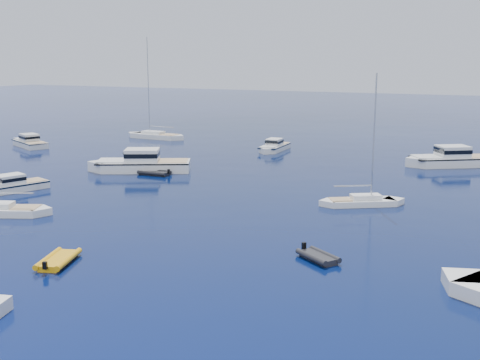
# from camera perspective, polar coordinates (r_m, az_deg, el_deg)

# --- Properties ---
(ground) EXTENTS (400.00, 400.00, 0.00)m
(ground) POSITION_cam_1_polar(r_m,az_deg,el_deg) (30.17, -17.07, -13.22)
(ground) COLOR #091759
(ground) RESTS_ON ground
(motor_cruiser_left) EXTENTS (4.90, 8.26, 2.07)m
(motor_cruiser_left) POSITION_cam_1_polar(r_m,az_deg,el_deg) (60.64, -21.18, -1.03)
(motor_cruiser_left) COLOR white
(motor_cruiser_left) RESTS_ON ground
(motor_cruiser_centre) EXTENTS (12.59, 9.00, 3.21)m
(motor_cruiser_centre) POSITION_cam_1_polar(r_m,az_deg,el_deg) (67.78, -9.49, 0.85)
(motor_cruiser_centre) COLOR white
(motor_cruiser_centre) RESTS_ON ground
(motor_cruiser_far_l) EXTENTS (9.29, 6.34, 2.36)m
(motor_cruiser_far_l) POSITION_cam_1_polar(r_m,az_deg,el_deg) (90.91, -19.49, 3.04)
(motor_cruiser_far_l) COLOR silver
(motor_cruiser_far_l) RESTS_ON ground
(motor_cruiser_distant) EXTENTS (11.58, 9.36, 3.03)m
(motor_cruiser_distant) POSITION_cam_1_polar(r_m,az_deg,el_deg) (74.38, 19.43, 1.29)
(motor_cruiser_distant) COLOR white
(motor_cruiser_distant) RESTS_ON ground
(motor_cruiser_horizon) EXTENTS (2.84, 8.13, 2.10)m
(motor_cruiser_horizon) POSITION_cam_1_polar(r_m,az_deg,el_deg) (81.88, 3.26, 2.82)
(motor_cruiser_horizon) COLOR white
(motor_cruiser_horizon) RESTS_ON ground
(sailboat_mid_l) EXTENTS (9.28, 5.81, 13.37)m
(sailboat_mid_l) POSITION_cam_1_polar(r_m,az_deg,el_deg) (52.06, -22.00, -3.08)
(sailboat_mid_l) COLOR white
(sailboat_mid_l) RESTS_ON ground
(sailboat_centre) EXTENTS (7.80, 5.98, 11.66)m
(sailboat_centre) POSITION_cam_1_polar(r_m,az_deg,el_deg) (52.41, 11.58, -2.36)
(sailboat_centre) COLOR white
(sailboat_centre) RESTS_ON ground
(sailboat_far_l) EXTENTS (11.15, 3.25, 16.26)m
(sailboat_far_l) POSITION_cam_1_polar(r_m,az_deg,el_deg) (95.48, -8.08, 3.97)
(sailboat_far_l) COLOR white
(sailboat_far_l) RESTS_ON ground
(tender_yellow) EXTENTS (3.13, 4.16, 0.95)m
(tender_yellow) POSITION_cam_1_polar(r_m,az_deg,el_deg) (38.71, -16.97, -7.63)
(tender_yellow) COLOR orange
(tender_yellow) RESTS_ON ground
(tender_grey_near) EXTENTS (3.46, 3.10, 0.95)m
(tender_grey_near) POSITION_cam_1_polar(r_m,az_deg,el_deg) (37.93, 7.48, -7.61)
(tender_grey_near) COLOR black
(tender_grey_near) RESTS_ON ground
(tender_grey_far) EXTENTS (3.67, 2.14, 0.95)m
(tender_grey_far) POSITION_cam_1_polar(r_m,az_deg,el_deg) (65.36, -8.19, 0.50)
(tender_grey_far) COLOR black
(tender_grey_far) RESTS_ON ground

